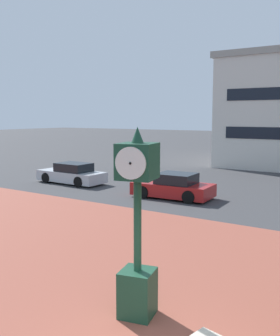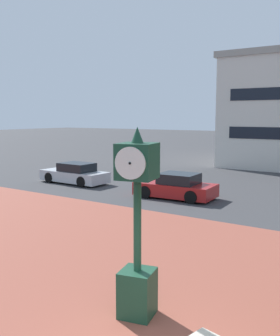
# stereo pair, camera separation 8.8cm
# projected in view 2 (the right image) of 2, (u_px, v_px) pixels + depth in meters

# --- Properties ---
(plaza_brick_paving) EXTENTS (44.00, 13.60, 0.01)m
(plaza_brick_paving) POSITION_uv_depth(u_px,v_px,m) (223.00, 314.00, 8.25)
(plaza_brick_paving) COLOR brown
(plaza_brick_paving) RESTS_ON ground
(street_clock) EXTENTS (0.87, 0.90, 3.95)m
(street_clock) POSITION_uv_depth(u_px,v_px,m) (137.00, 230.00, 7.96)
(street_clock) COLOR #19422D
(street_clock) RESTS_ON ground
(car_street_near) EXTENTS (4.52, 1.91, 1.28)m
(car_street_near) POSITION_uv_depth(u_px,v_px,m) (75.00, 174.00, 24.32)
(car_street_near) COLOR #B7BABF
(car_street_near) RESTS_ON ground
(car_street_mid) EXTENTS (4.14, 2.12, 1.28)m
(car_street_mid) POSITION_uv_depth(u_px,v_px,m) (176.00, 187.00, 19.91)
(car_street_mid) COLOR maroon
(car_street_mid) RESTS_ON ground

